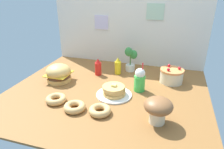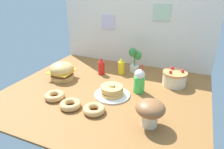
{
  "view_description": "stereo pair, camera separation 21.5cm",
  "coord_description": "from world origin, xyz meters",
  "px_view_note": "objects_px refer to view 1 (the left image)",
  "views": [
    {
      "loc": [
        0.6,
        -1.78,
        1.03
      ],
      "look_at": [
        0.03,
        0.1,
        0.16
      ],
      "focal_mm": 32.84,
      "sensor_mm": 36.0,
      "label": 1
    },
    {
      "loc": [
        0.81,
        -1.71,
        1.03
      ],
      "look_at": [
        0.03,
        0.1,
        0.16
      ],
      "focal_mm": 32.84,
      "sensor_mm": 36.0,
      "label": 2
    }
  ],
  "objects_px": {
    "layer_cake": "(171,76)",
    "cream_soda_cup": "(140,80)",
    "potted_plant": "(130,58)",
    "donut_chocolate": "(75,107)",
    "mushroom_stool": "(158,108)",
    "ketchup_bottle": "(98,67)",
    "donut_pink_glaze": "(56,99)",
    "burger": "(59,73)",
    "pancake_stack": "(114,92)",
    "donut_vanilla": "(100,110)",
    "mustard_bottle": "(118,66)"
  },
  "relations": [
    {
      "from": "ketchup_bottle",
      "to": "cream_soda_cup",
      "type": "distance_m",
      "value": 0.61
    },
    {
      "from": "potted_plant",
      "to": "burger",
      "type": "bearing_deg",
      "value": -143.26
    },
    {
      "from": "burger",
      "to": "layer_cake",
      "type": "distance_m",
      "value": 1.28
    },
    {
      "from": "layer_cake",
      "to": "pancake_stack",
      "type": "bearing_deg",
      "value": -137.65
    },
    {
      "from": "donut_pink_glaze",
      "to": "mushroom_stool",
      "type": "height_order",
      "value": "mushroom_stool"
    },
    {
      "from": "cream_soda_cup",
      "to": "donut_chocolate",
      "type": "distance_m",
      "value": 0.72
    },
    {
      "from": "donut_chocolate",
      "to": "mushroom_stool",
      "type": "distance_m",
      "value": 0.73
    },
    {
      "from": "mustard_bottle",
      "to": "donut_vanilla",
      "type": "bearing_deg",
      "value": -84.53
    },
    {
      "from": "layer_cake",
      "to": "potted_plant",
      "type": "bearing_deg",
      "value": 159.88
    },
    {
      "from": "ketchup_bottle",
      "to": "potted_plant",
      "type": "bearing_deg",
      "value": 34.5
    },
    {
      "from": "donut_pink_glaze",
      "to": "potted_plant",
      "type": "xyz_separation_m",
      "value": [
        0.5,
        0.95,
        0.14
      ]
    },
    {
      "from": "ketchup_bottle",
      "to": "layer_cake",
      "type": "bearing_deg",
      "value": 3.12
    },
    {
      "from": "ketchup_bottle",
      "to": "donut_vanilla",
      "type": "distance_m",
      "value": 0.83
    },
    {
      "from": "ketchup_bottle",
      "to": "donut_pink_glaze",
      "type": "relative_size",
      "value": 1.08
    },
    {
      "from": "ketchup_bottle",
      "to": "mustard_bottle",
      "type": "xyz_separation_m",
      "value": [
        0.22,
        0.1,
        0.0
      ]
    },
    {
      "from": "burger",
      "to": "donut_chocolate",
      "type": "relative_size",
      "value": 1.43
    },
    {
      "from": "mustard_bottle",
      "to": "donut_vanilla",
      "type": "distance_m",
      "value": 0.88
    },
    {
      "from": "donut_vanilla",
      "to": "mustard_bottle",
      "type": "bearing_deg",
      "value": 95.47
    },
    {
      "from": "mustard_bottle",
      "to": "burger",
      "type": "bearing_deg",
      "value": -145.82
    },
    {
      "from": "mushroom_stool",
      "to": "ketchup_bottle",
      "type": "bearing_deg",
      "value": 136.27
    },
    {
      "from": "cream_soda_cup",
      "to": "mushroom_stool",
      "type": "bearing_deg",
      "value": -64.89
    },
    {
      "from": "ketchup_bottle",
      "to": "potted_plant",
      "type": "relative_size",
      "value": 0.66
    },
    {
      "from": "layer_cake",
      "to": "ketchup_bottle",
      "type": "relative_size",
      "value": 1.25
    },
    {
      "from": "donut_pink_glaze",
      "to": "mushroom_stool",
      "type": "xyz_separation_m",
      "value": [
        0.95,
        -0.04,
        0.11
      ]
    },
    {
      "from": "ketchup_bottle",
      "to": "mustard_bottle",
      "type": "distance_m",
      "value": 0.24
    },
    {
      "from": "layer_cake",
      "to": "cream_soda_cup",
      "type": "relative_size",
      "value": 0.83
    },
    {
      "from": "donut_chocolate",
      "to": "burger",
      "type": "bearing_deg",
      "value": 131.97
    },
    {
      "from": "pancake_stack",
      "to": "ketchup_bottle",
      "type": "bearing_deg",
      "value": 127.23
    },
    {
      "from": "burger",
      "to": "pancake_stack",
      "type": "distance_m",
      "value": 0.72
    },
    {
      "from": "mustard_bottle",
      "to": "layer_cake",
      "type": "bearing_deg",
      "value": -5.09
    },
    {
      "from": "pancake_stack",
      "to": "ketchup_bottle",
      "type": "distance_m",
      "value": 0.55
    },
    {
      "from": "pancake_stack",
      "to": "donut_chocolate",
      "type": "height_order",
      "value": "pancake_stack"
    },
    {
      "from": "layer_cake",
      "to": "ketchup_bottle",
      "type": "xyz_separation_m",
      "value": [
        -0.87,
        -0.05,
        0.02
      ]
    },
    {
      "from": "donut_pink_glaze",
      "to": "layer_cake",
      "type": "bearing_deg",
      "value": 36.7
    },
    {
      "from": "ketchup_bottle",
      "to": "mustard_bottle",
      "type": "relative_size",
      "value": 1.0
    },
    {
      "from": "burger",
      "to": "potted_plant",
      "type": "distance_m",
      "value": 0.9
    },
    {
      "from": "ketchup_bottle",
      "to": "potted_plant",
      "type": "distance_m",
      "value": 0.43
    },
    {
      "from": "burger",
      "to": "potted_plant",
      "type": "relative_size",
      "value": 0.87
    },
    {
      "from": "ketchup_bottle",
      "to": "donut_pink_glaze",
      "type": "bearing_deg",
      "value": -102.46
    },
    {
      "from": "potted_plant",
      "to": "donut_chocolate",
      "type": "bearing_deg",
      "value": -105.01
    },
    {
      "from": "donut_chocolate",
      "to": "donut_vanilla",
      "type": "height_order",
      "value": "same"
    },
    {
      "from": "mustard_bottle",
      "to": "cream_soda_cup",
      "type": "relative_size",
      "value": 0.67
    },
    {
      "from": "donut_chocolate",
      "to": "potted_plant",
      "type": "distance_m",
      "value": 1.07
    },
    {
      "from": "layer_cake",
      "to": "mushroom_stool",
      "type": "height_order",
      "value": "mushroom_stool"
    },
    {
      "from": "mustard_bottle",
      "to": "donut_pink_glaze",
      "type": "xyz_separation_m",
      "value": [
        -0.38,
        -0.82,
        -0.07
      ]
    },
    {
      "from": "mustard_bottle",
      "to": "donut_pink_glaze",
      "type": "relative_size",
      "value": 1.08
    },
    {
      "from": "donut_chocolate",
      "to": "mushroom_stool",
      "type": "height_order",
      "value": "mushroom_stool"
    },
    {
      "from": "layer_cake",
      "to": "potted_plant",
      "type": "relative_size",
      "value": 0.82
    },
    {
      "from": "pancake_stack",
      "to": "donut_vanilla",
      "type": "xyz_separation_m",
      "value": [
        -0.03,
        -0.33,
        -0.01
      ]
    },
    {
      "from": "donut_pink_glaze",
      "to": "ketchup_bottle",
      "type": "bearing_deg",
      "value": 77.54
    }
  ]
}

